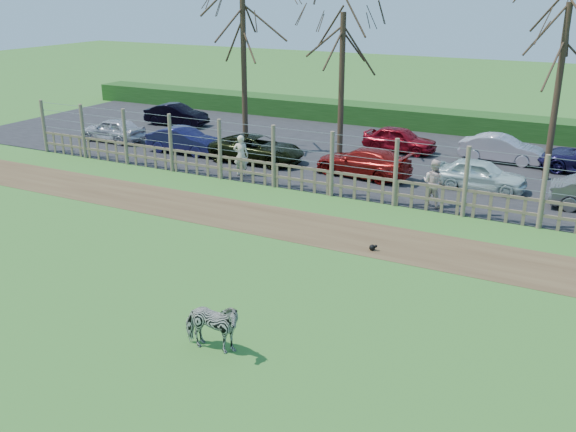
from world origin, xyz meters
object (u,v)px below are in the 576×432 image
at_px(zebra, 212,326).
at_px(visitor_a, 241,156).
at_px(car_7, 176,115).
at_px(car_4, 480,174).
at_px(car_0, 113,130).
at_px(car_10, 400,139).
at_px(tree_mid, 342,51).
at_px(car_3, 363,162).
at_px(crow, 373,247).
at_px(tree_right, 563,50).
at_px(car_1, 184,140).
at_px(tree_left, 243,31).
at_px(car_11, 501,149).
at_px(car_2, 257,149).
at_px(visitor_b, 434,183).

xyz_separation_m(zebra, visitor_a, (-6.58, 12.02, 0.29)).
bearing_deg(car_7, car_4, -108.80).
bearing_deg(car_0, car_10, 108.80).
bearing_deg(tree_mid, car_3, -49.91).
bearing_deg(car_7, tree_mid, -106.63).
bearing_deg(crow, tree_right, 70.30).
height_order(car_1, car_4, same).
distance_m(tree_left, car_0, 8.75).
bearing_deg(zebra, tree_right, -22.05).
bearing_deg(car_11, car_7, 91.85).
height_order(tree_right, car_0, tree_right).
relative_size(tree_mid, car_4, 1.94).
distance_m(tree_mid, tree_right, 9.02).
xyz_separation_m(car_0, car_3, (13.68, -0.10, 0.00)).
distance_m(car_2, car_11, 11.03).
bearing_deg(car_3, tree_right, 120.38).
xyz_separation_m(zebra, visitor_b, (1.61, 11.85, 0.29)).
height_order(car_3, car_4, same).
bearing_deg(car_4, car_7, 76.39).
xyz_separation_m(car_0, car_4, (18.41, 0.27, 0.00)).
height_order(tree_mid, car_1, tree_mid).
relative_size(visitor_a, car_10, 0.49).
distance_m(visitor_a, car_4, 9.66).
bearing_deg(car_0, tree_left, 101.45).
height_order(crow, car_0, car_0).
bearing_deg(car_2, car_11, -63.77).
bearing_deg(car_2, car_10, -48.05).
xyz_separation_m(visitor_a, car_4, (9.29, 2.65, -0.26)).
distance_m(tree_mid, visitor_b, 8.59).
xyz_separation_m(car_4, car_11, (-0.04, 4.70, 0.00)).
relative_size(visitor_b, car_4, 0.49).
height_order(car_4, car_10, same).
height_order(zebra, visitor_a, visitor_a).
xyz_separation_m(tree_left, tree_mid, (4.50, 1.00, -0.75)).
bearing_deg(car_11, visitor_a, 129.64).
xyz_separation_m(visitor_b, car_1, (-12.64, 2.25, -0.26)).
relative_size(zebra, car_3, 0.35).
distance_m(visitor_b, car_0, 17.51).
bearing_deg(car_10, tree_right, -99.30).
distance_m(visitor_a, crow, 9.25).
distance_m(car_3, car_10, 4.77).
distance_m(tree_left, tree_mid, 4.67).
relative_size(tree_left, car_4, 2.24).
distance_m(tree_left, car_10, 8.92).
bearing_deg(tree_left, car_7, 153.22).
relative_size(tree_mid, car_7, 1.87).
bearing_deg(car_10, visitor_b, -148.45).
bearing_deg(crow, car_0, 156.22).
bearing_deg(zebra, car_7, 32.07).
bearing_deg(tree_right, car_10, 165.73).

